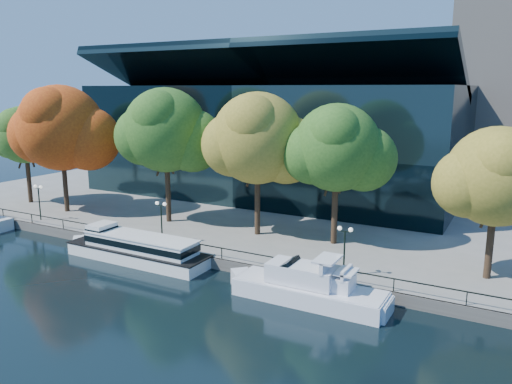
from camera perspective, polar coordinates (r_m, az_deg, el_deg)
The scene contains 16 objects.
ground at distance 45.04m, azimuth -11.61°, elevation -8.84°, with size 160.00×160.00×0.00m, color black.
promenade at distance 75.24m, azimuth 6.43°, elevation 0.08°, with size 90.00×67.08×1.00m.
railing at distance 46.79m, azimuth -9.15°, elevation -5.45°, with size 88.20×0.08×0.99m.
convention_building at distance 71.50m, azimuth 2.19°, elevation 6.03°, with size 50.00×24.57×21.43m.
tour_boat at distance 47.76m, azimuth -13.80°, elevation -6.12°, with size 15.88×3.54×3.01m.
cruiser_near at distance 38.16m, azimuth 5.36°, elevation -10.66°, with size 12.73×3.28×3.69m.
cruiser_far at distance 37.74m, azimuth 8.11°, elevation -11.25°, with size 9.55×2.65×3.12m.
tree_0 at distance 70.47m, azimuth -24.88°, elevation 5.82°, with size 9.15×7.50×12.50m.
tree_1 at distance 63.28m, azimuth -21.33°, elevation 6.63°, with size 12.59×10.32×15.12m.
tree_2 at distance 55.19m, azimuth -10.16°, elevation 6.76°, with size 11.46×9.39×14.80m.
tree_3 at distance 49.36m, azimuth 0.32°, elevation 5.92°, with size 11.38×9.33×14.38m.
tree_4 at distance 46.99m, azimuth 9.37°, elevation 4.78°, with size 10.27×8.42×13.37m.
tree_5 at distance 41.89m, azimuth 25.99°, elevation 1.35°, with size 9.53×7.82×11.94m.
lamp_0 at distance 61.17m, azimuth -23.59°, elevation -0.23°, with size 1.26×0.36×4.03m.
lamp_1 at distance 48.78m, azimuth -10.79°, elevation -2.30°, with size 1.26×0.36×4.03m.
lamp_2 at distance 40.09m, azimuth 10.11°, elevation -5.38°, with size 1.26×0.36×4.03m.
Camera 1 is at (27.58, -31.95, 15.70)m, focal length 35.00 mm.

